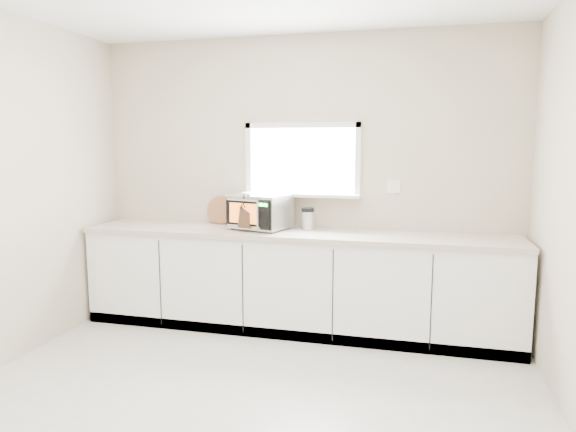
% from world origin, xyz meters
% --- Properties ---
extents(ground, '(4.00, 4.00, 0.00)m').
position_xyz_m(ground, '(0.00, 0.00, 0.00)').
color(ground, beige).
rests_on(ground, ground).
extents(back_wall, '(4.00, 0.17, 2.70)m').
position_xyz_m(back_wall, '(0.00, 2.00, 1.36)').
color(back_wall, '#B4AB8F').
rests_on(back_wall, ground).
extents(cabinets, '(3.92, 0.60, 0.88)m').
position_xyz_m(cabinets, '(0.00, 1.70, 0.44)').
color(cabinets, white).
rests_on(cabinets, ground).
extents(countertop, '(3.92, 0.64, 0.04)m').
position_xyz_m(countertop, '(0.00, 1.69, 0.90)').
color(countertop, beige).
rests_on(countertop, cabinets).
extents(microwave, '(0.59, 0.52, 0.32)m').
position_xyz_m(microwave, '(-0.34, 1.74, 1.09)').
color(microwave, black).
rests_on(microwave, countertop).
extents(knife_block, '(0.14, 0.24, 0.33)m').
position_xyz_m(knife_block, '(-0.42, 1.63, 1.06)').
color(knife_block, '#4B341A').
rests_on(knife_block, countertop).
extents(cutting_board, '(0.27, 0.07, 0.27)m').
position_xyz_m(cutting_board, '(-0.81, 1.94, 1.06)').
color(cutting_board, '#975A3A').
rests_on(cutting_board, countertop).
extents(coffee_grinder, '(0.14, 0.14, 0.20)m').
position_xyz_m(coffee_grinder, '(0.09, 1.83, 1.02)').
color(coffee_grinder, silver).
rests_on(coffee_grinder, countertop).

